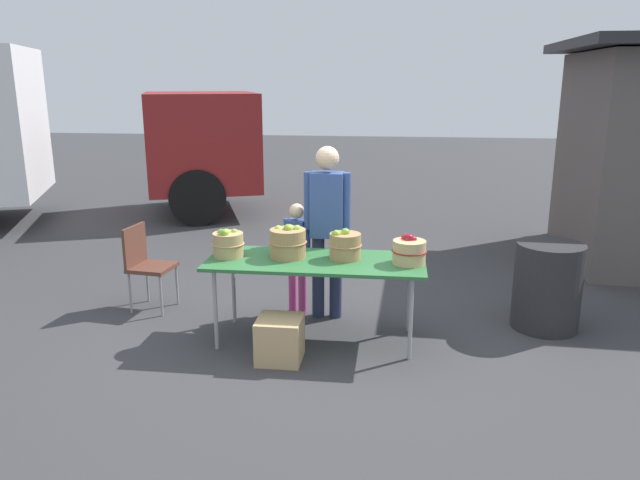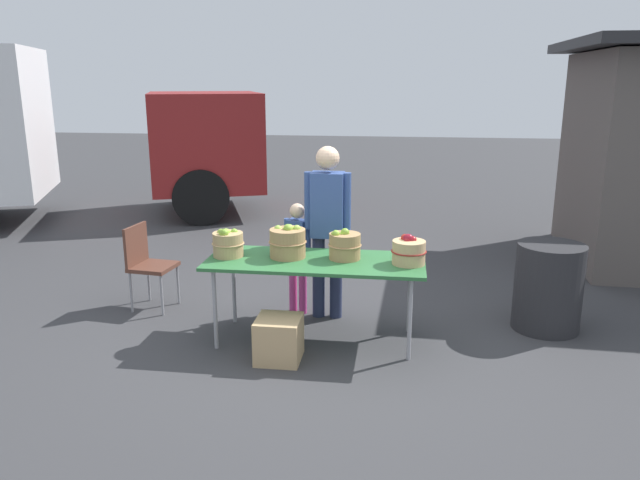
% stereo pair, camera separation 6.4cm
% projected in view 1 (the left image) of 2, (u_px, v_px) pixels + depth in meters
% --- Properties ---
extents(ground_plane, '(40.00, 40.00, 0.00)m').
position_uv_depth(ground_plane, '(316.00, 339.00, 5.54)').
color(ground_plane, '#38383A').
extents(market_table, '(1.90, 0.76, 0.75)m').
position_uv_depth(market_table, '(316.00, 265.00, 5.36)').
color(market_table, '#2D6B38').
rests_on(market_table, ground).
extents(apple_basket_green_0, '(0.29, 0.29, 0.27)m').
position_uv_depth(apple_basket_green_0, '(228.00, 243.00, 5.41)').
color(apple_basket_green_0, tan).
rests_on(apple_basket_green_0, market_table).
extents(apple_basket_green_1, '(0.34, 0.34, 0.30)m').
position_uv_depth(apple_basket_green_1, '(288.00, 242.00, 5.39)').
color(apple_basket_green_1, '#A87F51').
rests_on(apple_basket_green_1, market_table).
extents(apple_basket_green_2, '(0.29, 0.29, 0.28)m').
position_uv_depth(apple_basket_green_2, '(345.00, 245.00, 5.35)').
color(apple_basket_green_2, '#A87F51').
rests_on(apple_basket_green_2, market_table).
extents(apple_basket_red_0, '(0.30, 0.30, 0.26)m').
position_uv_depth(apple_basket_red_0, '(409.00, 251.00, 5.21)').
color(apple_basket_red_0, tan).
rests_on(apple_basket_red_0, market_table).
extents(vendor_adult, '(0.44, 0.22, 1.68)m').
position_uv_depth(vendor_adult, '(327.00, 219.00, 5.82)').
color(vendor_adult, '#262D4C').
rests_on(vendor_adult, ground).
extents(child_customer, '(0.28, 0.21, 1.12)m').
position_uv_depth(child_customer, '(297.00, 249.00, 6.01)').
color(child_customer, '#CC3F8C').
rests_on(child_customer, ground).
extents(folding_chair, '(0.45, 0.45, 0.86)m').
position_uv_depth(folding_chair, '(146.00, 260.00, 6.16)').
color(folding_chair, brown).
rests_on(folding_chair, ground).
extents(trash_barrel, '(0.62, 0.62, 0.82)m').
position_uv_depth(trash_barrel, '(547.00, 286.00, 5.71)').
color(trash_barrel, '#262628').
rests_on(trash_barrel, ground).
extents(produce_crate, '(0.37, 0.37, 0.37)m').
position_uv_depth(produce_crate, '(280.00, 339.00, 5.09)').
color(produce_crate, tan).
rests_on(produce_crate, ground).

